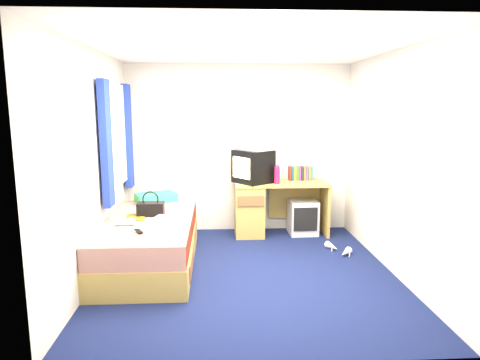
{
  "coord_description": "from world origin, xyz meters",
  "views": [
    {
      "loc": [
        -0.32,
        -4.45,
        1.82
      ],
      "look_at": [
        -0.03,
        0.7,
        0.92
      ],
      "focal_mm": 32.0,
      "sensor_mm": 36.0,
      "label": 1
    }
  ],
  "objects": [
    {
      "name": "book_row",
      "position": [
        0.89,
        1.6,
        0.85
      ],
      "size": [
        0.34,
        0.13,
        0.2
      ],
      "color": "maroon",
      "rests_on": "desk"
    },
    {
      "name": "towel",
      "position": [
        -0.85,
        0.02,
        0.59
      ],
      "size": [
        0.34,
        0.31,
        0.1
      ],
      "primitive_type": "cube",
      "rotation": [
        0.0,
        0.0,
        -0.28
      ],
      "color": "white",
      "rests_on": "bed"
    },
    {
      "name": "desk",
      "position": [
        0.31,
        1.44,
        0.41
      ],
      "size": [
        1.3,
        0.55,
        0.75
      ],
      "color": "tan",
      "rests_on": "ground"
    },
    {
      "name": "white_heels",
      "position": [
        1.2,
        0.59,
        0.04
      ],
      "size": [
        0.29,
        0.46,
        0.09
      ],
      "color": "white",
      "rests_on": "ground"
    },
    {
      "name": "aerosol_can",
      "position": [
        0.48,
        1.43,
        0.84
      ],
      "size": [
        0.05,
        0.05,
        0.17
      ],
      "primitive_type": "cylinder",
      "rotation": [
        0.0,
        0.0,
        -0.07
      ],
      "color": "silver",
      "rests_on": "desk"
    },
    {
      "name": "water_bottle",
      "position": [
        -1.31,
        0.08,
        0.58
      ],
      "size": [
        0.21,
        0.1,
        0.07
      ],
      "primitive_type": "cylinder",
      "rotation": [
        0.0,
        1.57,
        0.13
      ],
      "color": "white",
      "rests_on": "bed"
    },
    {
      "name": "crt_tv",
      "position": [
        0.19,
        1.44,
        0.98
      ],
      "size": [
        0.61,
        0.62,
        0.46
      ],
      "rotation": [
        0.0,
        0.0,
        -0.94
      ],
      "color": "black",
      "rests_on": "desk"
    },
    {
      "name": "magazine",
      "position": [
        -1.26,
        0.38,
        0.55
      ],
      "size": [
        0.23,
        0.3,
        0.01
      ],
      "primitive_type": "cube",
      "rotation": [
        0.0,
        0.0,
        0.08
      ],
      "color": "gold",
      "rests_on": "bed"
    },
    {
      "name": "vcr",
      "position": [
        0.19,
        1.44,
        1.25
      ],
      "size": [
        0.56,
        0.57,
        0.09
      ],
      "primitive_type": "cube",
      "rotation": [
        0.0,
        0.0,
        -0.84
      ],
      "color": "silver",
      "rests_on": "crt_tv"
    },
    {
      "name": "bed",
      "position": [
        -1.1,
        0.31,
        0.27
      ],
      "size": [
        1.01,
        2.0,
        0.54
      ],
      "color": "tan",
      "rests_on": "ground"
    },
    {
      "name": "colour_swatch_fan",
      "position": [
        -1.11,
        -0.2,
        0.55
      ],
      "size": [
        0.22,
        0.17,
        0.01
      ],
      "primitive_type": "cube",
      "rotation": [
        0.0,
        0.0,
        -0.59
      ],
      "color": "orange",
      "rests_on": "bed"
    },
    {
      "name": "ground",
      "position": [
        0.0,
        0.0,
        0.0
      ],
      "size": [
        3.4,
        3.4,
        0.0
      ],
      "primitive_type": "plane",
      "color": "#0C1438",
      "rests_on": "ground"
    },
    {
      "name": "remote_control",
      "position": [
        -1.12,
        -0.19,
        0.55
      ],
      "size": [
        0.12,
        0.16,
        0.02
      ],
      "primitive_type": "cube",
      "rotation": [
        0.0,
        0.0,
        0.52
      ],
      "color": "black",
      "rests_on": "bed"
    },
    {
      "name": "pillow",
      "position": [
        -1.14,
        1.23,
        0.6
      ],
      "size": [
        0.6,
        0.51,
        0.11
      ],
      "primitive_type": "cube",
      "rotation": [
        0.0,
        0.0,
        0.44
      ],
      "color": "#1A73AA",
      "rests_on": "bed"
    },
    {
      "name": "picture_frame",
      "position": [
        1.04,
        1.62,
        0.82
      ],
      "size": [
        0.05,
        0.12,
        0.14
      ],
      "primitive_type": "cube",
      "rotation": [
        0.0,
        0.0,
        0.23
      ],
      "color": "black",
      "rests_on": "desk"
    },
    {
      "name": "room_shell",
      "position": [
        0.0,
        0.0,
        1.45
      ],
      "size": [
        3.4,
        3.4,
        3.4
      ],
      "color": "white",
      "rests_on": "ground"
    },
    {
      "name": "pink_water_bottle",
      "position": [
        0.51,
        1.32,
        0.87
      ],
      "size": [
        0.08,
        0.08,
        0.23
      ],
      "primitive_type": "cylinder",
      "rotation": [
        0.0,
        0.0,
        0.15
      ],
      "color": "#C01B53",
      "rests_on": "desk"
    },
    {
      "name": "storage_cube",
      "position": [
        0.91,
        1.42,
        0.24
      ],
      "size": [
        0.4,
        0.4,
        0.49
      ],
      "primitive_type": "cube",
      "rotation": [
        0.0,
        0.0,
        0.03
      ],
      "color": "silver",
      "rests_on": "ground"
    },
    {
      "name": "handbag",
      "position": [
        -1.1,
        0.49,
        0.62
      ],
      "size": [
        0.31,
        0.18,
        0.29
      ],
      "rotation": [
        0.0,
        0.0,
        0.0
      ],
      "color": "black",
      "rests_on": "bed"
    },
    {
      "name": "window_assembly",
      "position": [
        -1.55,
        0.9,
        1.42
      ],
      "size": [
        0.11,
        1.42,
        1.4
      ],
      "color": "silver",
      "rests_on": "room_shell"
    }
  ]
}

